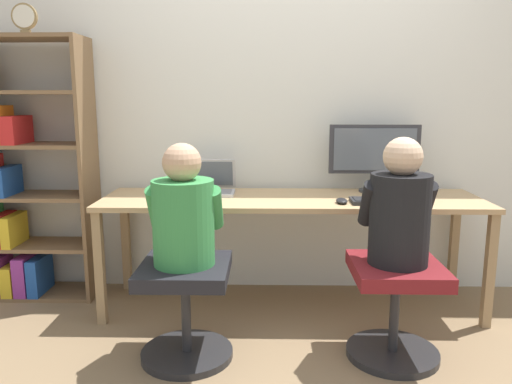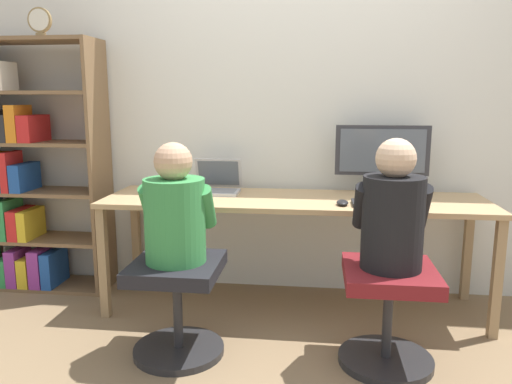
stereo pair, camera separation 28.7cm
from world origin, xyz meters
name	(u,v)px [view 2 (the right image)]	position (x,y,z in m)	size (l,w,h in m)	color
ground_plane	(290,329)	(0.00, 0.00, 0.00)	(14.00, 14.00, 0.00)	#846B4C
wall_back	(298,98)	(0.00, 0.69, 1.30)	(10.00, 0.05, 2.60)	silver
desk	(294,208)	(0.00, 0.31, 0.64)	(2.30, 0.62, 0.70)	tan
desktop_monitor	(382,156)	(0.53, 0.51, 0.94)	(0.58, 0.18, 0.43)	#333338
laptop	(216,186)	(-0.51, 0.44, 0.75)	(0.30, 0.27, 0.21)	#B7B7BC
keyboard	(388,204)	(0.53, 0.16, 0.71)	(0.39, 0.17, 0.03)	#232326
computer_mouse_by_keyboard	(342,203)	(0.28, 0.15, 0.72)	(0.07, 0.12, 0.03)	black
office_chair_left	(388,306)	(0.49, -0.31, 0.30)	(0.47, 0.47, 0.50)	#262628
office_chair_right	(177,298)	(-0.55, -0.33, 0.30)	(0.47, 0.47, 0.50)	#262628
person_at_monitor	(393,213)	(0.49, -0.30, 0.77)	(0.36, 0.31, 0.62)	black
person_at_laptop	(175,212)	(-0.55, -0.33, 0.75)	(0.37, 0.31, 0.59)	#388C47
bookshelf	(20,178)	(-1.85, 0.45, 0.76)	(0.90, 0.33, 1.67)	brown
desk_clock	(40,21)	(-1.58, 0.37, 1.76)	(0.15, 0.03, 0.17)	olive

